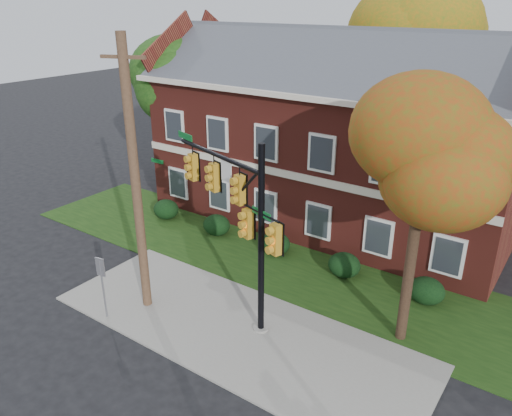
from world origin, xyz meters
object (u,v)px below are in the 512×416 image
Objects in this scene: hedge_far_left at (166,209)px; hedge_center at (275,243)px; apartment_building at (333,126)px; tree_near_right at (431,157)px; tree_left_rear at (175,78)px; hedge_right at (344,265)px; sign_post at (102,278)px; tree_far_rear at (420,38)px; traffic_signal at (239,210)px; utility_pole at (135,181)px; hedge_left at (217,225)px; hedge_far_right at (426,291)px.

hedge_center is (7.00, 0.00, 0.00)m from hedge_far_left.
tree_near_right is (7.22, -8.09, 1.68)m from apartment_building.
tree_near_right is 0.97× the size of tree_left_rear.
tree_left_rear is at bearing 162.63° from hedge_right.
hedge_far_left is 0.55× the size of sign_post.
tree_far_rear reaches higher than hedge_right.
hedge_right is 15.66m from tree_far_rear.
tree_left_rear is at bearing 157.64° from tree_near_right.
hedge_far_left is 17.61m from tree_far_rear.
traffic_signal is at bearing -111.60° from hedge_right.
apartment_building is 11.78m from utility_pole.
apartment_building is 13.43× the size of hedge_far_left.
traffic_signal is at bearing -29.30° from hedge_far_left.
apartment_building is 2.71× the size of traffic_signal.
tree_near_right is (10.72, -2.83, 6.14)m from hedge_left.
tree_left_rear is 0.88× the size of utility_pole.
tree_far_rear reaches higher than hedge_far_right.
tree_left_rear is 14.94m from sign_post.
hedge_far_left is 0.16× the size of tree_near_right.
hedge_center is at bearing 64.43° from sign_post.
tree_near_right is (3.72, -2.83, 6.14)m from hedge_right.
hedge_far_left is 7.90m from tree_left_rear.
apartment_building is 2.12× the size of tree_left_rear.
utility_pole is at bearing -129.26° from hedge_right.
tree_far_rear is 22.44m from sign_post.
hedge_left is at bearing 180.00° from hedge_center.
hedge_left is 0.16× the size of tree_near_right.
tree_near_right reaches higher than hedge_center.
apartment_building reaches higher than tree_near_right.
hedge_right is at bearing 180.00° from hedge_far_right.
tree_left_rear is at bearing -173.46° from apartment_building.
apartment_building reaches higher than hedge_right.
hedge_far_right is at bearing -66.63° from tree_far_rear.
hedge_right is 6.41m from traffic_signal.
apartment_building reaches higher than sign_post.
sign_post is at bearing -133.12° from utility_pole.
tree_far_rear reaches higher than apartment_building.
hedge_far_left is 3.50m from hedge_left.
hedge_far_left is 10.50m from hedge_right.
utility_pole is (-8.95, -3.56, -1.56)m from tree_near_right.
utility_pole is (5.27, -6.40, 4.58)m from hedge_far_left.
tree_far_rear reaches higher than hedge_left.
sign_post reaches higher than hedge_right.
traffic_signal is 2.73× the size of sign_post.
tree_near_right is at bearing -11.27° from hedge_far_left.
sign_post is at bearing -81.61° from hedge_left.
tree_far_rear reaches higher than utility_pole.
hedge_right is at bearing 86.17° from traffic_signal.
hedge_left is 1.00× the size of hedge_far_right.
tree_left_rear reaches higher than hedge_right.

